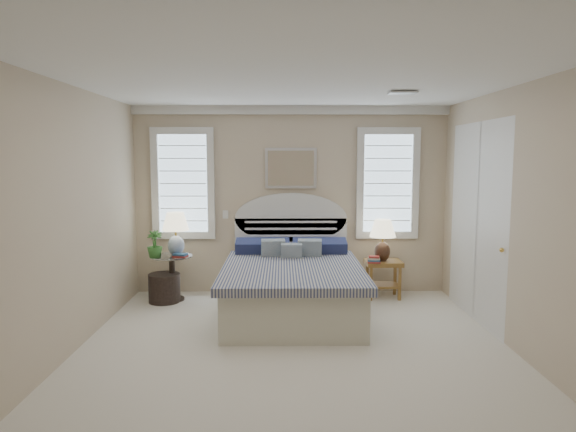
# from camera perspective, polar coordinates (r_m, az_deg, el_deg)

# --- Properties ---
(floor) EXTENTS (4.50, 5.00, 0.01)m
(floor) POSITION_cam_1_polar(r_m,az_deg,el_deg) (5.31, 0.77, -15.33)
(floor) COLOR beige
(floor) RESTS_ON ground
(ceiling) EXTENTS (4.50, 5.00, 0.01)m
(ceiling) POSITION_cam_1_polar(r_m,az_deg,el_deg) (4.98, 0.82, 14.90)
(ceiling) COLOR white
(ceiling) RESTS_ON wall_back
(wall_back) EXTENTS (4.50, 0.02, 2.70)m
(wall_back) POSITION_cam_1_polar(r_m,az_deg,el_deg) (7.45, 0.31, 1.73)
(wall_back) COLOR #C5AE94
(wall_back) RESTS_ON floor
(wall_left) EXTENTS (0.02, 5.00, 2.70)m
(wall_left) POSITION_cam_1_polar(r_m,az_deg,el_deg) (5.40, -23.83, -0.69)
(wall_left) COLOR #C5AE94
(wall_left) RESTS_ON floor
(wall_right) EXTENTS (0.02, 5.00, 2.70)m
(wall_right) POSITION_cam_1_polar(r_m,az_deg,el_deg) (5.50, 24.93, -0.61)
(wall_right) COLOR #C5AE94
(wall_right) RESTS_ON floor
(crown_molding) EXTENTS (4.50, 0.08, 0.12)m
(crown_molding) POSITION_cam_1_polar(r_m,az_deg,el_deg) (7.41, 0.32, 11.69)
(crown_molding) COLOR silver
(crown_molding) RESTS_ON wall_back
(hvac_vent) EXTENTS (0.30, 0.20, 0.02)m
(hvac_vent) POSITION_cam_1_polar(r_m,az_deg,el_deg) (5.92, 12.63, 13.22)
(hvac_vent) COLOR #B2B2B2
(hvac_vent) RESTS_ON ceiling
(switch_plate) EXTENTS (0.08, 0.01, 0.12)m
(switch_plate) POSITION_cam_1_polar(r_m,az_deg,el_deg) (7.50, -6.97, 0.18)
(switch_plate) COLOR silver
(switch_plate) RESTS_ON wall_back
(window_left) EXTENTS (0.90, 0.06, 1.60)m
(window_left) POSITION_cam_1_polar(r_m,az_deg,el_deg) (7.55, -11.56, 3.56)
(window_left) COLOR #A9C3D6
(window_left) RESTS_ON wall_back
(window_right) EXTENTS (0.90, 0.06, 1.60)m
(window_right) POSITION_cam_1_polar(r_m,az_deg,el_deg) (7.57, 11.00, 3.58)
(window_right) COLOR #A9C3D6
(window_right) RESTS_ON wall_back
(painting) EXTENTS (0.74, 0.04, 0.58)m
(painting) POSITION_cam_1_polar(r_m,az_deg,el_deg) (7.39, 0.32, 5.34)
(painting) COLOR silver
(painting) RESTS_ON wall_back
(closet_door) EXTENTS (0.02, 1.80, 2.40)m
(closet_door) POSITION_cam_1_polar(r_m,az_deg,el_deg) (6.61, 20.24, -0.61)
(closet_door) COLOR silver
(closet_door) RESTS_ON floor
(bed) EXTENTS (1.72, 2.28, 1.47)m
(bed) POSITION_cam_1_polar(r_m,az_deg,el_deg) (6.58, 0.46, -7.45)
(bed) COLOR beige
(bed) RESTS_ON floor
(side_table_left) EXTENTS (0.56, 0.56, 0.63)m
(side_table_left) POSITION_cam_1_polar(r_m,az_deg,el_deg) (7.31, -12.75, -6.18)
(side_table_left) COLOR black
(side_table_left) RESTS_ON floor
(nightstand_right) EXTENTS (0.50, 0.40, 0.53)m
(nightstand_right) POSITION_cam_1_polar(r_m,az_deg,el_deg) (7.39, 10.54, -6.00)
(nightstand_right) COLOR brown
(nightstand_right) RESTS_ON floor
(floor_pot) EXTENTS (0.49, 0.49, 0.39)m
(floor_pot) POSITION_cam_1_polar(r_m,az_deg,el_deg) (7.30, -13.57, -7.77)
(floor_pot) COLOR black
(floor_pot) RESTS_ON floor
(lamp_left) EXTENTS (0.40, 0.40, 0.60)m
(lamp_left) POSITION_cam_1_polar(r_m,az_deg,el_deg) (7.22, -12.38, -1.41)
(lamp_left) COLOR silver
(lamp_left) RESTS_ON side_table_left
(lamp_right) EXTENTS (0.47, 0.47, 0.59)m
(lamp_right) POSITION_cam_1_polar(r_m,az_deg,el_deg) (7.29, 10.47, -2.14)
(lamp_right) COLOR black
(lamp_right) RESTS_ON nightstand_right
(potted_plant) EXTENTS (0.24, 0.24, 0.37)m
(potted_plant) POSITION_cam_1_polar(r_m,az_deg,el_deg) (7.13, -14.59, -3.06)
(potted_plant) COLOR #40762F
(potted_plant) RESTS_ON side_table_left
(books_left) EXTENTS (0.21, 0.18, 0.05)m
(books_left) POSITION_cam_1_polar(r_m,az_deg,el_deg) (7.11, -11.87, -4.31)
(books_left) COLOR maroon
(books_left) RESTS_ON side_table_left
(books_right) EXTENTS (0.19, 0.16, 0.10)m
(books_right) POSITION_cam_1_polar(r_m,az_deg,el_deg) (7.18, 9.53, -4.81)
(books_right) COLOR maroon
(books_right) RESTS_ON nightstand_right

